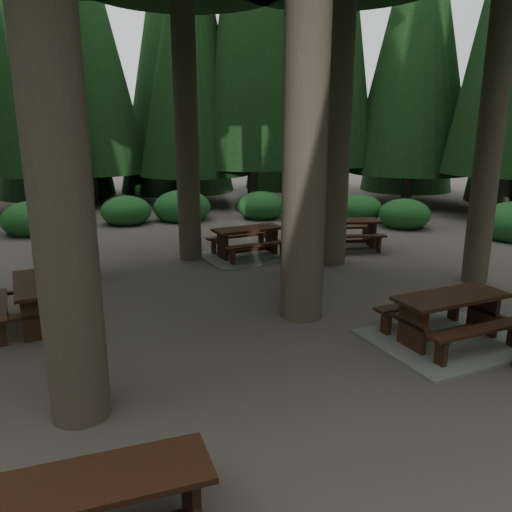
{
  "coord_description": "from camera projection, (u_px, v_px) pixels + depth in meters",
  "views": [
    {
      "loc": [
        -1.13,
        -9.12,
        3.73
      ],
      "look_at": [
        -0.04,
        0.86,
        1.1
      ],
      "focal_mm": 35.0,
      "sensor_mm": 36.0,
      "label": 1
    }
  ],
  "objects": [
    {
      "name": "picnic_table_a",
      "position": [
        448.0,
        326.0,
        8.78
      ],
      "size": [
        3.15,
        2.86,
        0.88
      ],
      "rotation": [
        0.0,
        0.0,
        0.31
      ],
      "color": "gray",
      "rests_on": "ground"
    },
    {
      "name": "picnic_table_c",
      "position": [
        248.0,
        247.0,
        14.55
      ],
      "size": [
        3.14,
        2.89,
        0.86
      ],
      "rotation": [
        0.0,
        0.0,
        0.38
      ],
      "color": "gray",
      "rests_on": "ground"
    },
    {
      "name": "picnic_table_b",
      "position": [
        37.0,
        296.0,
        9.52
      ],
      "size": [
        2.16,
        2.39,
        0.86
      ],
      "rotation": [
        0.0,
        0.0,
        1.91
      ],
      "color": "black",
      "rests_on": "ground"
    },
    {
      "name": "picnic_table_d",
      "position": [
        347.0,
        229.0,
        15.57
      ],
      "size": [
        2.05,
        1.66,
        0.88
      ],
      "rotation": [
        0.0,
        0.0,
        -0.01
      ],
      "color": "black",
      "rests_on": "ground"
    },
    {
      "name": "picnic_table_e",
      "position": [
        109.0,
        501.0,
        4.39
      ],
      "size": [
        2.11,
        1.85,
        0.79
      ],
      "rotation": [
        0.0,
        0.0,
        0.23
      ],
      "color": "black",
      "rests_on": "ground"
    },
    {
      "name": "shrub_ring",
      "position": [
        292.0,
        288.0,
        10.52
      ],
      "size": [
        23.86,
        24.64,
        1.49
      ],
      "color": "#21602D",
      "rests_on": "ground"
    },
    {
      "name": "ground",
      "position": [
        263.0,
        321.0,
        9.83
      ],
      "size": [
        80.0,
        80.0,
        0.0
      ],
      "primitive_type": "plane",
      "color": "#504741",
      "rests_on": "ground"
    }
  ]
}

